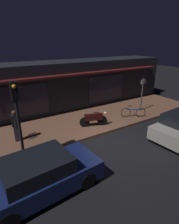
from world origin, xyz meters
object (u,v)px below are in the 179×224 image
(sign_post, at_px, (142,93))
(bicycle_parked, at_px, (133,112))
(motorcycle, at_px, (94,118))
(traffic_light_pole, at_px, (17,111))
(person_photographer, at_px, (16,125))
(parked_car_near, at_px, (41,175))

(sign_post, bearing_deg, bicycle_parked, -154.77)
(motorcycle, relative_size, bicycle_parked, 1.15)
(traffic_light_pole, bearing_deg, person_photographer, 85.90)
(parked_car_near, bearing_deg, sign_post, 22.92)
(traffic_light_pole, height_order, parked_car_near, traffic_light_pole)
(motorcycle, height_order, parked_car_near, parked_car_near)
(bicycle_parked, relative_size, traffic_light_pole, 0.40)
(traffic_light_pole, xyz_separation_m, parked_car_near, (0.13, -1.92, -1.77))
(bicycle_parked, bearing_deg, person_photographer, 173.29)
(sign_post, bearing_deg, motorcycle, -174.69)
(bicycle_parked, distance_m, person_photographer, 7.37)
(sign_post, bearing_deg, traffic_light_pole, -168.69)
(sign_post, relative_size, parked_car_near, 0.57)
(bicycle_parked, height_order, parked_car_near, parked_car_near)
(motorcycle, xyz_separation_m, traffic_light_pole, (-4.46, -1.36, 1.83))
(sign_post, distance_m, traffic_light_pole, 9.08)
(sign_post, xyz_separation_m, traffic_light_pole, (-8.85, -1.77, 0.97))
(sign_post, xyz_separation_m, parked_car_near, (-8.72, -3.69, -0.81))
(person_photographer, bearing_deg, sign_post, -1.27)
(parked_car_near, bearing_deg, motorcycle, 37.18)
(bicycle_parked, bearing_deg, traffic_light_pole, -171.56)
(bicycle_parked, distance_m, sign_post, 1.86)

